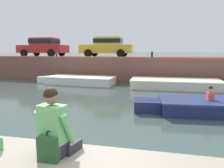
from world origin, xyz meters
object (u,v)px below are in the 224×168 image
Objects in this scene: boat_moored_west_white at (78,80)px; car_left_inner_yellow at (107,46)px; person_seated_right at (55,129)px; bottle_drink at (1,144)px; mooring_bollard_west at (56,54)px; backpack_on_ledge at (50,148)px; boat_moored_central_cream at (180,84)px; car_leftmost_red at (44,46)px; motorboat_passing at (224,107)px; mooring_bollard_mid at (152,55)px.

boat_moored_west_white is 4.39m from car_left_inner_yellow.
person_seated_right reaches higher than bottle_drink.
backpack_on_ledge is at bearing -63.50° from mooring_bollard_west.
boat_moored_central_cream is (6.41, -0.21, 0.00)m from boat_moored_west_white.
car_left_inner_yellow is at bearing 0.04° from car_leftmost_red.
boat_moored_central_cream is 1.53× the size of car_leftmost_red.
person_seated_right is (3.94, -10.74, 0.89)m from boat_moored_west_white.
car_leftmost_red is at bearing 143.61° from motorboat_passing.
bottle_drink is 0.85m from backpack_on_ledge.
person_seated_right is 4.73× the size of bottle_drink.
person_seated_right reaches higher than boat_moored_central_cream.
backpack_on_ledge is at bearing -78.95° from car_left_inner_yellow.
backpack_on_ledge is at bearing -122.46° from motorboat_passing.
person_seated_right is at bearing -69.84° from boat_moored_west_white.
mooring_bollard_west reaches higher than person_seated_right.
motorboat_passing is 7.14m from bottle_drink.
mooring_bollard_mid is at bearing 20.03° from boat_moored_west_white.
mooring_bollard_west is at bearing 116.50° from backpack_on_ledge.
car_left_inner_yellow is (5.55, 0.00, 0.00)m from car_leftmost_red.
boat_moored_west_white is at bearing -38.96° from car_leftmost_red.
backpack_on_ledge reaches higher than boat_moored_west_white.
motorboat_passing is at bearing 56.84° from person_seated_right.
boat_moored_west_white is at bearing -159.97° from mooring_bollard_mid.
person_seated_right is (-0.74, -12.44, -0.77)m from mooring_bollard_mid.
car_leftmost_red reaches higher than mooring_bollard_mid.
car_leftmost_red reaches higher than mooring_bollard_west.
car_left_inner_yellow is 14.83m from backpack_on_ledge.
boat_moored_west_white is 0.89× the size of motorboat_passing.
mooring_bollard_west reaches higher than backpack_on_ledge.
motorboat_passing is 15.04m from car_leftmost_red.
bottle_drink is 0.50× the size of backpack_on_ledge.
backpack_on_ledge is (0.00, -0.15, -0.20)m from person_seated_right.
person_seated_right is (6.28, -12.44, -0.77)m from mooring_bollard_west.
boat_moored_central_cream is 15.10× the size of backpack_on_ledge.
backpack_on_ledge is at bearing -70.09° from boat_moored_west_white.
car_leftmost_red is (-11.97, 8.82, 2.27)m from motorboat_passing.
car_leftmost_red is 0.98× the size of car_left_inner_yellow.
mooring_bollard_west is 1.09× the size of backpack_on_ledge.
person_seated_right is (8.38, -14.32, -1.38)m from car_leftmost_red.
car_leftmost_red reaches higher than bottle_drink.
car_left_inner_yellow is at bearing 28.59° from mooring_bollard_west.
motorboat_passing is 6.17× the size of person_seated_right.
car_leftmost_red is 9.87× the size of backpack_on_ledge.
car_leftmost_red reaches higher than boat_moored_central_cream.
boat_moored_west_white is 1.29× the size of car_left_inner_yellow.
mooring_bollard_west reaches higher than boat_moored_central_cream.
car_leftmost_red is 9.04× the size of mooring_bollard_west.
car_left_inner_yellow is 20.18× the size of bottle_drink.
person_seated_right reaches higher than boat_moored_west_white.
bottle_drink is at bearing -82.15° from car_left_inner_yellow.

